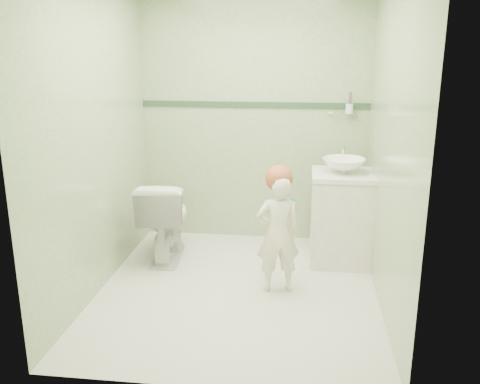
# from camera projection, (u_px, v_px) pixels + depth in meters

# --- Properties ---
(ground) EXTENTS (2.50, 2.50, 0.00)m
(ground) POSITION_uv_depth(u_px,v_px,m) (238.00, 290.00, 4.17)
(ground) COLOR silver
(ground) RESTS_ON ground
(room_shell) EXTENTS (2.50, 2.54, 2.40)m
(room_shell) POSITION_uv_depth(u_px,v_px,m) (238.00, 143.00, 3.84)
(room_shell) COLOR #88A777
(room_shell) RESTS_ON ground
(trim_stripe) EXTENTS (2.20, 0.02, 0.05)m
(trim_stripe) POSITION_uv_depth(u_px,v_px,m) (254.00, 104.00, 4.98)
(trim_stripe) COLOR #294530
(trim_stripe) RESTS_ON room_shell
(vanity) EXTENTS (0.52, 0.50, 0.80)m
(vanity) POSITION_uv_depth(u_px,v_px,m) (341.00, 219.00, 4.63)
(vanity) COLOR silver
(vanity) RESTS_ON ground
(counter) EXTENTS (0.54, 0.52, 0.04)m
(counter) POSITION_uv_depth(u_px,v_px,m) (343.00, 175.00, 4.51)
(counter) COLOR white
(counter) RESTS_ON vanity
(basin) EXTENTS (0.37, 0.37, 0.13)m
(basin) POSITION_uv_depth(u_px,v_px,m) (344.00, 165.00, 4.49)
(basin) COLOR white
(basin) RESTS_ON counter
(faucet) EXTENTS (0.03, 0.13, 0.18)m
(faucet) POSITION_uv_depth(u_px,v_px,m) (343.00, 152.00, 4.65)
(faucet) COLOR silver
(faucet) RESTS_ON counter
(cup_holder) EXTENTS (0.26, 0.07, 0.21)m
(cup_holder) POSITION_uv_depth(u_px,v_px,m) (349.00, 109.00, 4.83)
(cup_holder) COLOR silver
(cup_holder) RESTS_ON room_shell
(toilet) EXTENTS (0.48, 0.76, 0.75)m
(toilet) POSITION_uv_depth(u_px,v_px,m) (165.00, 219.00, 4.72)
(toilet) COLOR white
(toilet) RESTS_ON ground
(toddler) EXTENTS (0.39, 0.31, 0.95)m
(toddler) POSITION_uv_depth(u_px,v_px,m) (278.00, 234.00, 4.05)
(toddler) COLOR white
(toddler) RESTS_ON ground
(hair_cap) EXTENTS (0.21, 0.21, 0.21)m
(hair_cap) POSITION_uv_depth(u_px,v_px,m) (279.00, 179.00, 3.95)
(hair_cap) COLOR #A74F33
(hair_cap) RESTS_ON toddler
(teal_toothbrush) EXTENTS (0.11, 0.14, 0.08)m
(teal_toothbrush) POSITION_uv_depth(u_px,v_px,m) (292.00, 199.00, 3.85)
(teal_toothbrush) COLOR #078C78
(teal_toothbrush) RESTS_ON toddler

